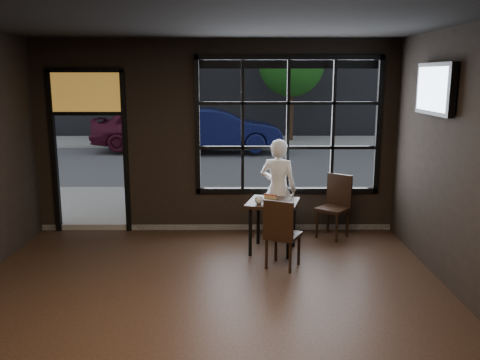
{
  "coord_description": "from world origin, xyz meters",
  "views": [
    {
      "loc": [
        0.36,
        -4.89,
        2.62
      ],
      "look_at": [
        0.4,
        2.2,
        1.15
      ],
      "focal_mm": 38.0,
      "sensor_mm": 36.0,
      "label": 1
    }
  ],
  "objects_px": {
    "cafe_table": "(273,226)",
    "chair_near": "(283,233)",
    "man": "(278,189)",
    "navy_car": "(218,130)"
  },
  "relations": [
    {
      "from": "chair_near",
      "to": "man",
      "type": "height_order",
      "value": "man"
    },
    {
      "from": "cafe_table",
      "to": "navy_car",
      "type": "bearing_deg",
      "value": 111.18
    },
    {
      "from": "chair_near",
      "to": "man",
      "type": "distance_m",
      "value": 1.34
    },
    {
      "from": "cafe_table",
      "to": "chair_near",
      "type": "bearing_deg",
      "value": -67.02
    },
    {
      "from": "cafe_table",
      "to": "man",
      "type": "relative_size",
      "value": 0.48
    },
    {
      "from": "cafe_table",
      "to": "man",
      "type": "distance_m",
      "value": 0.79
    },
    {
      "from": "chair_near",
      "to": "man",
      "type": "xyz_separation_m",
      "value": [
        0.03,
        1.3,
        0.32
      ]
    },
    {
      "from": "cafe_table",
      "to": "navy_car",
      "type": "relative_size",
      "value": 0.18
    },
    {
      "from": "navy_car",
      "to": "chair_near",
      "type": "bearing_deg",
      "value": -175.75
    },
    {
      "from": "man",
      "to": "navy_car",
      "type": "distance_m",
      "value": 9.25
    }
  ]
}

